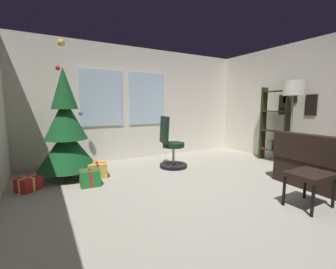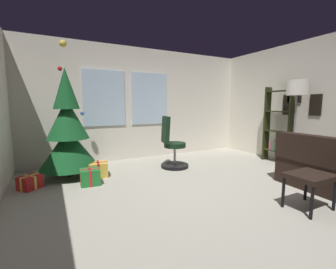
{
  "view_description": "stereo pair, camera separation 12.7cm",
  "coord_description": "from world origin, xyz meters",
  "views": [
    {
      "loc": [
        -2.11,
        -2.35,
        1.26
      ],
      "look_at": [
        -0.27,
        0.89,
        0.77
      ],
      "focal_mm": 24.17,
      "sensor_mm": 36.0,
      "label": 1
    },
    {
      "loc": [
        -2.0,
        -2.41,
        1.26
      ],
      "look_at": [
        -0.27,
        0.89,
        0.77
      ],
      "focal_mm": 24.17,
      "sensor_mm": 36.0,
      "label": 2
    }
  ],
  "objects": [
    {
      "name": "gift_box_green",
      "position": [
        -1.49,
        1.25,
        0.13
      ],
      "size": [
        0.31,
        0.29,
        0.26
      ],
      "color": "#1E722D",
      "rests_on": "ground_plane"
    },
    {
      "name": "floor_lamp",
      "position": [
        2.16,
        0.29,
        1.47
      ],
      "size": [
        0.37,
        0.37,
        1.72
      ],
      "color": "slate",
      "rests_on": "ground_plane"
    },
    {
      "name": "ground_plane",
      "position": [
        0.0,
        0.0,
        -0.05
      ],
      "size": [
        5.29,
        5.26,
        0.1
      ],
      "primitive_type": "cube",
      "color": "#A4A091"
    },
    {
      "name": "wall_right_with_frames",
      "position": [
        2.69,
        0.0,
        1.28
      ],
      "size": [
        0.12,
        5.26,
        2.57
      ],
      "color": "silver",
      "rests_on": "ground_plane"
    },
    {
      "name": "holiday_tree",
      "position": [
        -1.73,
        1.86,
        0.78
      ],
      "size": [
        0.98,
        0.98,
        2.33
      ],
      "color": "#4C331E",
      "rests_on": "ground_plane"
    },
    {
      "name": "wall_back_with_windows",
      "position": [
        -0.02,
        2.67,
        1.29
      ],
      "size": [
        5.29,
        0.12,
        2.57
      ],
      "color": "silver",
      "rests_on": "ground_plane"
    },
    {
      "name": "gift_box_gold",
      "position": [
        -1.29,
        1.61,
        0.13
      ],
      "size": [
        0.35,
        0.32,
        0.26
      ],
      "color": "gold",
      "rests_on": "ground_plane"
    },
    {
      "name": "office_chair",
      "position": [
        0.15,
        1.53,
        0.4
      ],
      "size": [
        0.57,
        0.56,
        1.04
      ],
      "color": "black",
      "rests_on": "ground_plane"
    },
    {
      "name": "bookshelf",
      "position": [
        2.43,
        0.83,
        0.74
      ],
      "size": [
        0.18,
        0.64,
        1.66
      ],
      "color": "black",
      "rests_on": "ground_plane"
    },
    {
      "name": "gift_box_red",
      "position": [
        -2.32,
        1.48,
        0.1
      ],
      "size": [
        0.37,
        0.36,
        0.21
      ],
      "color": "red",
      "rests_on": "ground_plane"
    },
    {
      "name": "footstool",
      "position": [
        0.73,
        -0.87,
        0.38
      ],
      "size": [
        0.52,
        0.4,
        0.44
      ],
      "color": "black",
      "rests_on": "ground_plane"
    }
  ]
}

